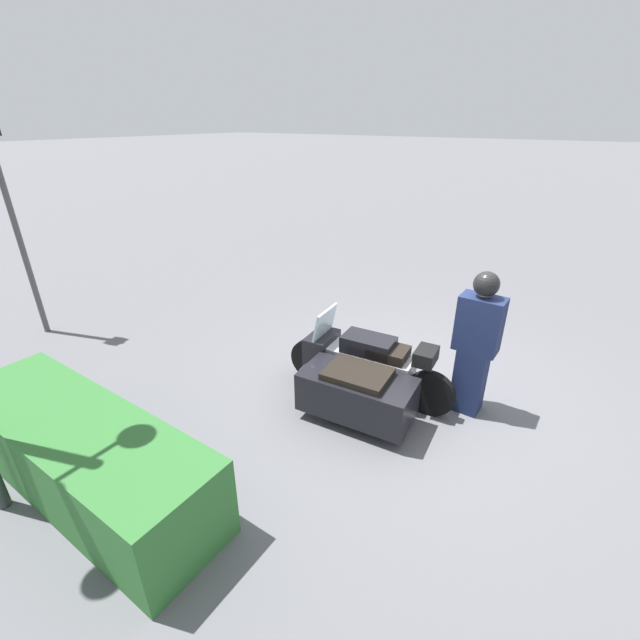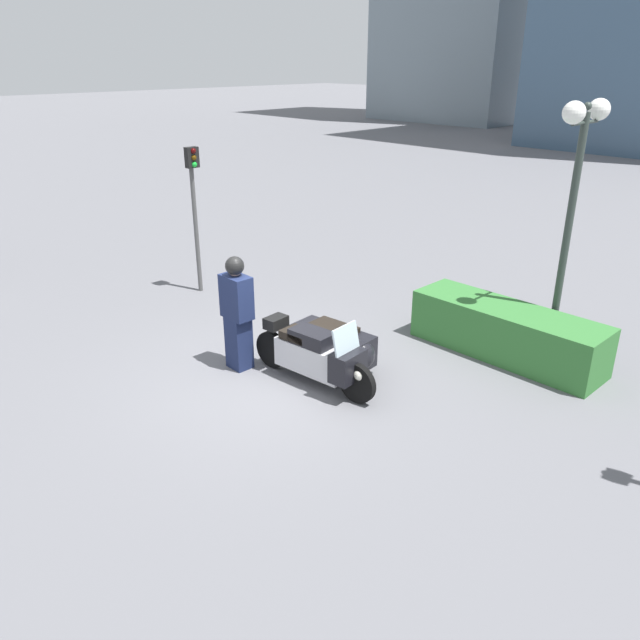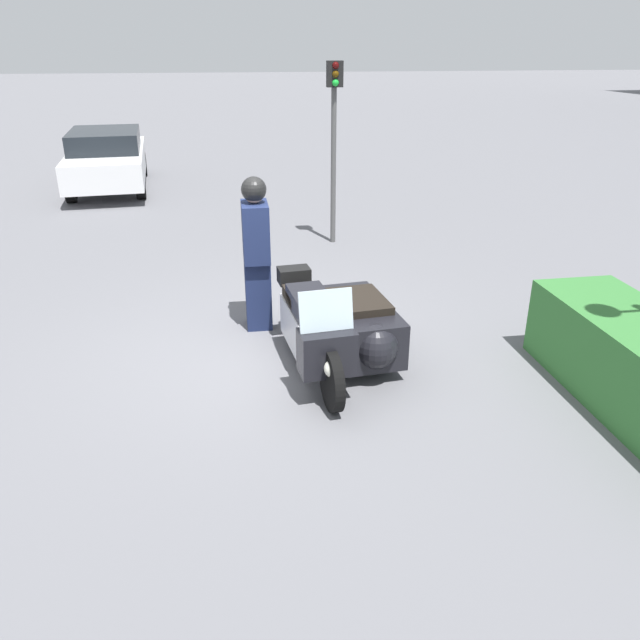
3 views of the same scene
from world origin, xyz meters
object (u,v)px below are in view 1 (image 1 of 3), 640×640
(police_motorcycle, at_px, (355,377))
(officer_rider, at_px, (476,341))
(hedge_bush_curbside, at_px, (84,455))
(traffic_light_near, at_px, (7,196))

(police_motorcycle, xyz_separation_m, officer_rider, (-1.22, -0.79, 0.53))
(police_motorcycle, bearing_deg, hedge_bush_curbside, 54.68)
(officer_rider, bearing_deg, hedge_bush_curbside, -37.62)
(officer_rider, height_order, hedge_bush_curbside, officer_rider)
(police_motorcycle, relative_size, officer_rider, 1.25)
(police_motorcycle, height_order, hedge_bush_curbside, police_motorcycle)
(officer_rider, bearing_deg, police_motorcycle, -56.17)
(officer_rider, relative_size, traffic_light_near, 0.52)
(police_motorcycle, distance_m, hedge_bush_curbside, 3.09)
(officer_rider, relative_size, hedge_bush_curbside, 0.58)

